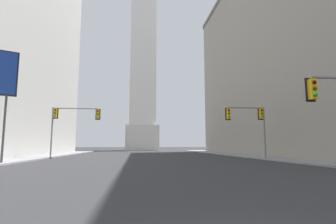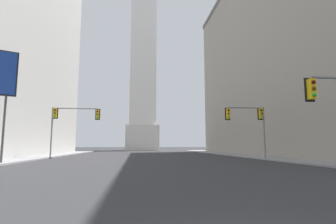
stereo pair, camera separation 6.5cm
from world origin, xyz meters
The scene contains 6 objects.
sidewalk_left centered at (-14.12, 25.76, 0.07)m, with size 5.00×85.87×0.15m, color gray.
sidewalk_right centered at (14.12, 25.76, 0.07)m, with size 5.00×85.87×0.15m, color gray.
building_right centered at (28.06, 32.16, 15.79)m, with size 26.72×52.92×31.57m.
obelisk centered at (0.00, 71.56, 33.60)m, with size 9.06×9.06×70.54m.
traffic_light_mid_left centered at (-9.73, 29.38, 4.62)m, with size 5.71×0.51×6.02m.
traffic_light_mid_right centered at (10.47, 23.62, 4.25)m, with size 4.42×0.50×5.60m.
Camera 2 is at (-1.69, -2.92, 1.55)m, focal length 28.00 mm.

